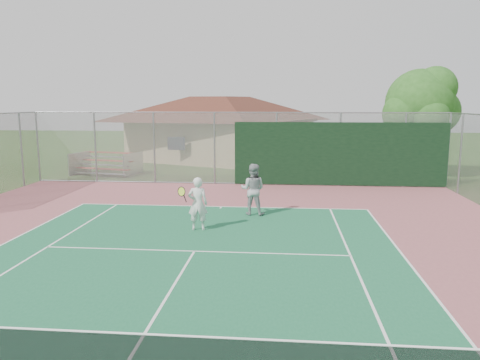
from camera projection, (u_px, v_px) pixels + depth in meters
The scene contains 6 objects.
back_fence at pixel (278, 151), 22.45m from camera, with size 20.08×0.11×3.53m.
clubhouse at pixel (220, 122), 32.29m from camera, with size 14.20×12.03×5.20m.
bleachers at pixel (106, 163), 26.09m from camera, with size 3.60×2.53×1.21m.
tree at pixel (422, 105), 24.35m from camera, with size 4.17×3.95×5.81m.
player_white_front at pixel (197, 204), 14.51m from camera, with size 0.93×0.65×1.67m.
player_grey_back at pixel (253, 190), 16.52m from camera, with size 0.98×0.81×1.82m.
Camera 1 is at (2.33, -5.48, 3.94)m, focal length 35.00 mm.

